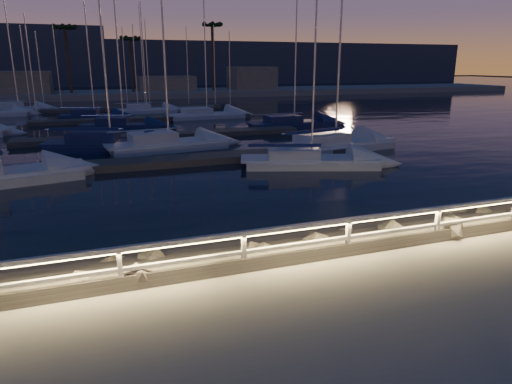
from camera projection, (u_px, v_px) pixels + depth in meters
ground at (315, 259)px, 12.25m from camera, size 400.00×400.00×0.00m
harbor_water at (156, 134)px, 40.79m from camera, size 400.00×440.00×0.60m
guard_rail at (313, 233)px, 12.02m from camera, size 44.11×0.12×1.06m
riprap at (134, 271)px, 11.96m from camera, size 37.97×2.99×1.47m
floating_docks at (154, 125)px, 41.80m from camera, size 22.00×36.00×0.40m
far_shore at (121, 92)px, 79.20m from camera, size 160.00×14.00×5.20m
palm_left at (65, 30)px, 72.11m from camera, size 3.00×3.00×11.20m
palm_center at (130, 41)px, 76.64m from camera, size 3.00×3.00×9.70m
palm_right at (212, 28)px, 79.67m from camera, size 3.00×3.00×12.20m
distant_hills at (21, 65)px, 124.86m from camera, size 230.00×37.50×18.00m
sailboat_c at (332, 144)px, 30.50m from camera, size 9.43×4.48×15.44m
sailboat_d at (308, 160)px, 25.93m from camera, size 8.25×4.75×13.49m
sailboat_f at (166, 144)px, 30.79m from camera, size 8.60×3.60×14.22m
sailboat_g at (108, 143)px, 30.88m from camera, size 9.16×4.88×14.98m
sailboat_h at (292, 123)px, 41.66m from camera, size 8.71×2.85×14.59m
sailboat_j at (121, 125)px, 40.08m from camera, size 7.66×3.96×12.57m
sailboat_k at (145, 110)px, 54.06m from camera, size 7.42×2.50×12.44m
sailboat_l at (205, 114)px, 48.77m from camera, size 8.59×2.99×14.30m
sailboat_m at (17, 109)px, 54.49m from camera, size 7.75×4.76×12.90m
sailboat_n at (93, 116)px, 47.80m from camera, size 7.28×3.64×11.96m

